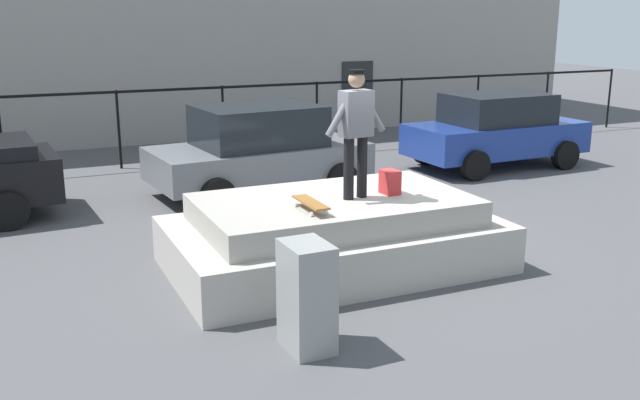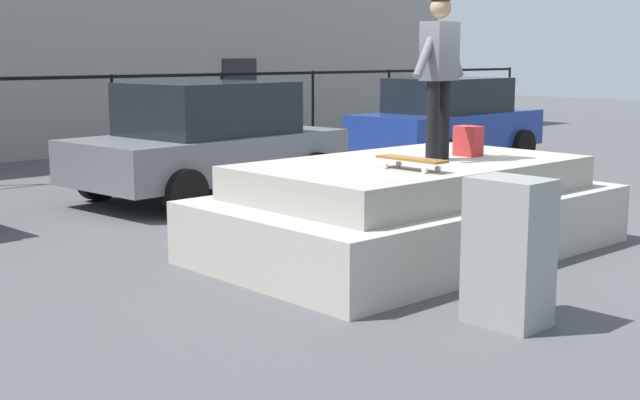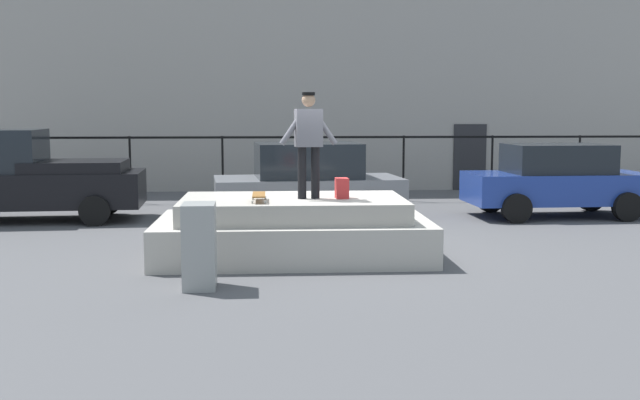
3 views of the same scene
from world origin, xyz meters
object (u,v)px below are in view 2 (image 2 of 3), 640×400
car_grey_sedan_mid (209,139)px  skateboarder (439,66)px  backpack (468,141)px  skateboard (411,160)px  utility_box (509,252)px  car_blue_sedan_far (448,120)px

car_grey_sedan_mid → skateboarder: bearing=-92.5°
skateboarder → backpack: 0.99m
car_grey_sedan_mid → skateboard: bearing=-101.7°
utility_box → car_grey_sedan_mid: bearing=73.3°
backpack → car_blue_sedan_far: bearing=127.8°
skateboard → car_blue_sedan_far: car_blue_sedan_far is taller
backpack → car_blue_sedan_far: 7.03m
backpack → car_grey_sedan_mid: size_ratio=0.08×
backpack → car_blue_sedan_far: size_ratio=0.08×
car_grey_sedan_mid → car_blue_sedan_far: bearing=1.1°
car_grey_sedan_mid → car_blue_sedan_far: car_grey_sedan_mid is taller
car_blue_sedan_far → utility_box: 9.98m
skateboard → utility_box: size_ratio=0.67×
skateboarder → utility_box: 2.94m
backpack → skateboarder: bearing=-91.9°
car_grey_sedan_mid → car_blue_sedan_far: size_ratio=1.04×
skateboard → backpack: 1.39m
backpack → car_blue_sedan_far: (5.32, 4.59, -0.30)m
backpack → utility_box: backpack is taller
skateboarder → skateboard: bearing=-157.1°
utility_box → car_blue_sedan_far: bearing=40.3°
skateboard → car_grey_sedan_mid: bearing=78.3°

